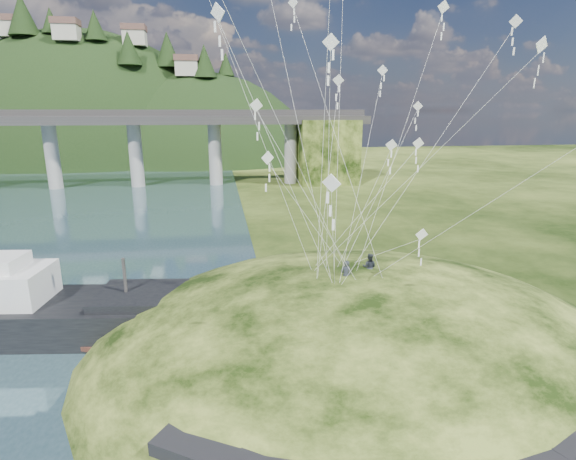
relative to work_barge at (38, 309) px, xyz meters
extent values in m
plane|color=black|center=(12.96, -7.23, -1.83)|extent=(320.00, 320.00, 0.00)
ellipsoid|color=black|center=(20.96, -5.23, -3.33)|extent=(36.00, 32.00, 13.00)
cube|color=black|center=(11.46, -15.23, 0.20)|extent=(4.32, 3.62, 0.71)
cylinder|color=#98958F|center=(-19.04, 62.77, 4.67)|extent=(2.60, 2.60, 13.00)
cylinder|color=#98958F|center=(-3.54, 62.77, 4.67)|extent=(2.60, 2.60, 13.00)
cylinder|color=#98958F|center=(11.96, 62.77, 4.67)|extent=(2.60, 2.60, 13.00)
cylinder|color=#98958F|center=(27.46, 62.77, 4.67)|extent=(2.60, 2.60, 13.00)
cube|color=black|center=(34.96, 62.77, 4.67)|extent=(12.00, 11.00, 13.00)
ellipsoid|color=black|center=(-27.04, 118.77, -7.83)|extent=(96.00, 68.00, 88.00)
ellipsoid|color=black|center=(7.96, 110.77, -11.83)|extent=(76.00, 56.00, 72.00)
cone|color=black|center=(-36.92, 107.40, 37.41)|extent=(8.01, 8.01, 10.54)
cone|color=black|center=(-29.91, 106.84, 36.06)|extent=(4.97, 4.97, 6.54)
cone|color=black|center=(-18.44, 104.81, 34.85)|extent=(5.83, 5.83, 7.67)
cone|color=black|center=(-9.49, 99.86, 28.76)|extent=(6.47, 6.47, 8.51)
cone|color=black|center=(-0.26, 106.76, 29.40)|extent=(7.13, 7.13, 9.38)
cone|color=black|center=(9.84, 101.80, 26.04)|extent=(6.56, 6.56, 8.63)
cone|color=black|center=(15.73, 107.40, 25.85)|extent=(4.88, 4.88, 6.42)
cube|color=beige|center=(-42.04, 110.77, 34.17)|extent=(6.00, 5.00, 4.00)
cube|color=brown|center=(-42.04, 110.77, 36.87)|extent=(6.40, 5.40, 1.60)
cube|color=beige|center=(-25.04, 102.77, 32.45)|extent=(6.00, 5.00, 4.00)
cube|color=brown|center=(-25.04, 102.77, 35.15)|extent=(6.40, 5.40, 1.60)
cube|color=beige|center=(-9.04, 108.77, 32.35)|extent=(6.00, 5.00, 4.00)
cube|color=brown|center=(-9.04, 108.77, 35.05)|extent=(6.40, 5.40, 1.60)
cube|color=beige|center=(4.96, 102.77, 24.05)|extent=(6.00, 5.00, 4.00)
cube|color=brown|center=(4.96, 102.77, 26.75)|extent=(6.40, 5.40, 1.60)
cube|color=black|center=(0.37, -0.05, -0.60)|extent=(21.41, 8.32, 2.46)
cube|color=black|center=(6.95, -0.90, 0.92)|extent=(6.25, 5.43, 0.57)
cylinder|color=#2D2B2B|center=(6.01, -0.78, 2.15)|extent=(0.23, 0.23, 2.84)
cube|color=#3C1E18|center=(6.39, -3.52, -1.44)|extent=(11.81, 6.42, 0.30)
cylinder|color=#3C1E18|center=(1.65, -1.51, -1.66)|extent=(0.26, 0.26, 0.86)
cylinder|color=#3C1E18|center=(4.02, -2.51, -1.66)|extent=(0.26, 0.26, 0.86)
cylinder|color=#3C1E18|center=(6.39, -3.52, -1.66)|extent=(0.26, 0.26, 0.86)
cylinder|color=#3C1E18|center=(8.77, -4.52, -1.66)|extent=(0.26, 0.26, 0.86)
cylinder|color=#3C1E18|center=(11.14, -5.52, -1.66)|extent=(0.26, 0.26, 0.86)
imported|color=#252A32|center=(19.98, -5.02, 4.11)|extent=(0.73, 0.51, 1.90)
imported|color=#252A32|center=(21.91, -3.76, 4.07)|extent=(1.14, 1.07, 1.87)
cube|color=silver|center=(24.45, -5.64, 5.74)|extent=(0.84, 0.28, 0.82)
cube|color=silver|center=(24.45, -5.64, 5.15)|extent=(0.11, 0.06, 0.49)
cube|color=silver|center=(24.45, -5.64, 4.55)|extent=(0.11, 0.06, 0.49)
cube|color=silver|center=(24.45, -5.64, 3.95)|extent=(0.11, 0.06, 0.49)
cube|color=silver|center=(17.96, 3.02, 20.13)|extent=(0.64, 0.46, 0.73)
cube|color=silver|center=(17.96, 3.02, 19.60)|extent=(0.10, 0.05, 0.43)
cube|color=silver|center=(17.96, 3.02, 19.07)|extent=(0.10, 0.05, 0.43)
cube|color=silver|center=(17.96, 3.02, 18.53)|extent=(0.10, 0.05, 0.43)
cube|color=silver|center=(17.15, -11.93, 10.03)|extent=(0.72, 0.55, 0.84)
cube|color=silver|center=(17.15, -11.93, 9.42)|extent=(0.11, 0.06, 0.50)
cube|color=silver|center=(17.15, -11.93, 8.81)|extent=(0.11, 0.06, 0.50)
cube|color=silver|center=(17.15, -11.93, 8.19)|extent=(0.11, 0.06, 0.50)
cube|color=silver|center=(28.18, 4.41, 13.32)|extent=(0.66, 0.49, 0.77)
cube|color=silver|center=(28.18, 4.41, 12.76)|extent=(0.10, 0.06, 0.45)
cube|color=silver|center=(28.18, 4.41, 12.21)|extent=(0.10, 0.06, 0.45)
cube|color=silver|center=(28.18, 4.41, 11.65)|extent=(0.10, 0.06, 0.45)
cube|color=silver|center=(25.04, 4.17, 15.93)|extent=(0.74, 0.39, 0.80)
cube|color=silver|center=(25.04, 4.17, 15.36)|extent=(0.10, 0.05, 0.46)
cube|color=silver|center=(25.04, 4.17, 14.80)|extent=(0.10, 0.05, 0.46)
cube|color=silver|center=(25.04, 4.17, 14.23)|extent=(0.10, 0.05, 0.46)
cube|color=silver|center=(29.61, -4.67, 17.92)|extent=(0.52, 0.59, 0.73)
cube|color=silver|center=(29.61, -4.67, 17.38)|extent=(0.09, 0.07, 0.44)
cube|color=silver|center=(29.61, -4.67, 16.85)|extent=(0.09, 0.07, 0.44)
cube|color=silver|center=(29.61, -4.67, 16.32)|extent=(0.09, 0.07, 0.44)
cube|color=silver|center=(22.34, -5.28, 11.07)|extent=(0.71, 0.26, 0.68)
cube|color=silver|center=(22.34, -5.28, 10.57)|extent=(0.09, 0.04, 0.41)
cube|color=silver|center=(22.34, -5.28, 10.07)|extent=(0.09, 0.04, 0.41)
cube|color=silver|center=(22.34, -5.28, 9.57)|extent=(0.09, 0.04, 0.41)
cube|color=silver|center=(15.30, -4.18, 10.34)|extent=(0.76, 0.36, 0.81)
cube|color=silver|center=(15.30, -4.18, 9.77)|extent=(0.10, 0.07, 0.47)
cube|color=silver|center=(15.30, -4.18, 9.19)|extent=(0.10, 0.07, 0.47)
cube|color=silver|center=(15.30, -4.18, 8.62)|extent=(0.10, 0.07, 0.47)
cube|color=silver|center=(27.27, -10.27, 15.88)|extent=(0.76, 0.28, 0.77)
cube|color=silver|center=(27.27, -10.27, 15.32)|extent=(0.10, 0.07, 0.45)
cube|color=silver|center=(27.27, -10.27, 14.77)|extent=(0.10, 0.07, 0.45)
cube|color=silver|center=(27.27, -10.27, 14.21)|extent=(0.10, 0.07, 0.45)
cube|color=silver|center=(18.37, -6.32, 16.35)|extent=(0.87, 0.25, 0.86)
cube|color=silver|center=(18.37, -6.32, 15.73)|extent=(0.11, 0.03, 0.51)
cube|color=silver|center=(18.37, -6.32, 15.11)|extent=(0.11, 0.03, 0.51)
cube|color=silver|center=(18.37, -6.32, 14.48)|extent=(0.11, 0.03, 0.51)
cube|color=silver|center=(12.72, -7.21, 17.40)|extent=(0.66, 0.63, 0.84)
cube|color=silver|center=(12.72, -7.21, 16.78)|extent=(0.11, 0.07, 0.50)
cube|color=silver|center=(12.72, -7.21, 16.17)|extent=(0.11, 0.07, 0.50)
cube|color=silver|center=(12.72, -7.21, 15.56)|extent=(0.11, 0.07, 0.50)
cube|color=silver|center=(14.63, -4.97, 13.25)|extent=(0.74, 0.28, 0.75)
cube|color=silver|center=(14.63, -4.97, 12.71)|extent=(0.09, 0.08, 0.45)
cube|color=silver|center=(14.63, -4.97, 12.16)|extent=(0.09, 0.08, 0.45)
cube|color=silver|center=(14.63, -4.97, 11.61)|extent=(0.09, 0.08, 0.45)
cube|color=silver|center=(21.04, 2.00, 15.05)|extent=(0.82, 0.30, 0.79)
cube|color=silver|center=(21.04, 2.00, 14.47)|extent=(0.11, 0.04, 0.48)
cube|color=silver|center=(21.04, 2.00, 13.89)|extent=(0.11, 0.04, 0.48)
cube|color=silver|center=(21.04, 2.00, 13.31)|extent=(0.11, 0.04, 0.48)
cube|color=silver|center=(27.77, 0.63, 19.68)|extent=(0.86, 0.29, 0.84)
cube|color=silver|center=(27.77, 0.63, 19.07)|extent=(0.11, 0.06, 0.50)
cube|color=silver|center=(27.77, 0.63, 18.46)|extent=(0.11, 0.06, 0.50)
cube|color=silver|center=(27.77, 0.63, 17.84)|extent=(0.11, 0.06, 0.50)
cube|color=silver|center=(25.89, -1.13, 10.85)|extent=(0.82, 0.27, 0.80)
cube|color=silver|center=(25.89, -1.13, 10.27)|extent=(0.11, 0.05, 0.47)
cube|color=silver|center=(25.89, -1.13, 9.69)|extent=(0.11, 0.05, 0.47)
cube|color=silver|center=(25.89, -1.13, 9.11)|extent=(0.11, 0.05, 0.47)
camera|label=1|loc=(12.47, -30.18, 12.98)|focal=28.00mm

